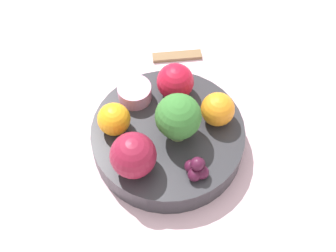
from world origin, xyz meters
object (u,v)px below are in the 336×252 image
bowl (168,138)px  spoon (177,56)px  broccoli (177,120)px  grape_cluster (197,168)px  orange_front (218,109)px  small_cup (135,93)px  apple_green (133,155)px  orange_back (114,119)px  apple_red (175,82)px

bowl → spoon: bearing=20.8°
broccoli → grape_cluster: broccoli is taller
orange_front → small_cup: (-0.02, 0.11, -0.01)m
bowl → broccoli: size_ratio=2.91×
bowl → broccoli: (-0.00, -0.01, 0.06)m
broccoli → small_cup: bearing=67.1°
apple_green → orange_back: size_ratio=1.33×
small_cup → orange_back: bearing=-179.7°
apple_red → spoon: (0.09, 0.04, -0.06)m
bowl → small_cup: bearing=66.2°
broccoli → small_cup: (0.03, 0.08, -0.03)m
spoon → apple_green: bearing=-168.8°
apple_green → spoon: bearing=11.2°
orange_front → small_cup: orange_front is taller
bowl → orange_back: orange_back is taller
apple_green → spoon: 0.23m
bowl → grape_cluster: size_ratio=6.21×
apple_green → orange_back: 0.06m
orange_front → orange_back: bearing=122.2°
small_cup → spoon: 0.13m
broccoli → spoon: bearing=24.7°
orange_back → apple_green: bearing=-128.5°
apple_green → small_cup: (0.09, 0.05, -0.02)m
apple_green → orange_front: (0.11, -0.06, -0.01)m
orange_front → bowl: bearing=131.4°
orange_front → spoon: bearing=45.4°
bowl → orange_front: bearing=-48.6°
broccoli → grape_cluster: size_ratio=2.13×
bowl → apple_red: 0.08m
spoon → grape_cluster: bearing=-148.8°
orange_back → grape_cluster: 0.12m
broccoli → small_cup: size_ratio=1.53×
apple_green → small_cup: bearing=27.7°
apple_red → spoon: size_ratio=0.69×
broccoli → grape_cluster: (-0.04, -0.04, -0.03)m
broccoli → grape_cluster: bearing=-128.9°
bowl → apple_green: (-0.07, 0.01, 0.05)m
bowl → broccoli: broccoli is taller
apple_red → orange_back: (-0.09, 0.05, -0.00)m
bowl → apple_green: 0.08m
broccoli → orange_back: 0.08m
bowl → orange_back: 0.08m
bowl → small_cup: (0.03, 0.06, 0.03)m
apple_red → apple_green: apple_green is taller
grape_cluster → broccoli: bearing=51.1°
broccoli → small_cup: 0.09m
bowl → apple_red: bearing=16.8°
bowl → grape_cluster: (-0.04, -0.06, 0.03)m
small_cup → apple_green: bearing=-152.3°
apple_red → bowl: bearing=-163.2°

